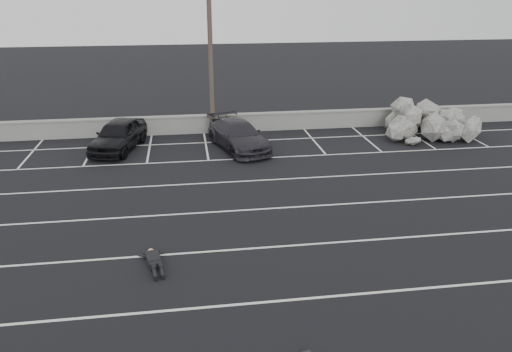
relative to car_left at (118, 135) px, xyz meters
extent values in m
plane|color=black|center=(6.54, -11.45, -0.79)|extent=(120.00, 120.00, 0.00)
cube|color=gray|center=(6.54, 2.55, -0.29)|extent=(50.00, 0.35, 1.00)
cube|color=gray|center=(6.54, 2.55, 0.23)|extent=(50.00, 0.45, 0.08)
cube|color=silver|center=(6.54, -14.45, -0.79)|extent=(36.00, 0.10, 0.01)
cube|color=silver|center=(6.54, -11.45, -0.79)|extent=(36.00, 0.10, 0.01)
cube|color=silver|center=(6.54, -8.45, -0.79)|extent=(36.00, 0.10, 0.01)
cube|color=silver|center=(6.54, -5.45, -0.79)|extent=(36.00, 0.10, 0.01)
cube|color=silver|center=(6.54, -2.45, -0.79)|extent=(36.00, 0.10, 0.01)
cube|color=silver|center=(6.54, 0.55, -0.79)|extent=(36.00, 0.10, 0.01)
cube|color=silver|center=(-4.46, 0.05, -0.79)|extent=(0.10, 5.00, 0.01)
cube|color=silver|center=(-1.46, 0.05, -0.79)|extent=(0.10, 5.00, 0.01)
cube|color=silver|center=(1.54, 0.05, -0.79)|extent=(0.10, 5.00, 0.01)
cube|color=silver|center=(4.54, 0.05, -0.79)|extent=(0.10, 5.00, 0.01)
cube|color=silver|center=(7.54, 0.05, -0.79)|extent=(0.10, 5.00, 0.01)
cube|color=silver|center=(10.54, 0.05, -0.79)|extent=(0.10, 5.00, 0.01)
cube|color=silver|center=(13.54, 0.05, -0.79)|extent=(0.10, 5.00, 0.01)
cube|color=silver|center=(16.54, 0.05, -0.79)|extent=(0.10, 5.00, 0.01)
cube|color=silver|center=(19.54, 0.05, -0.79)|extent=(0.10, 5.00, 0.01)
imported|color=black|center=(0.00, 0.00, 0.00)|extent=(3.06, 4.99, 1.59)
imported|color=#27252B|center=(6.22, -0.76, -0.07)|extent=(3.40, 5.40, 1.46)
cylinder|color=#4C4238|center=(5.04, 1.75, 4.00)|extent=(0.26, 0.26, 9.58)
cylinder|color=#2A2A2D|center=(16.73, 1.57, -0.36)|extent=(0.58, 0.58, 0.86)
cylinder|color=#2A2A2D|center=(16.73, 1.57, 0.09)|extent=(0.65, 0.65, 0.05)
camera|label=1|loc=(3.52, -25.80, 7.39)|focal=35.00mm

